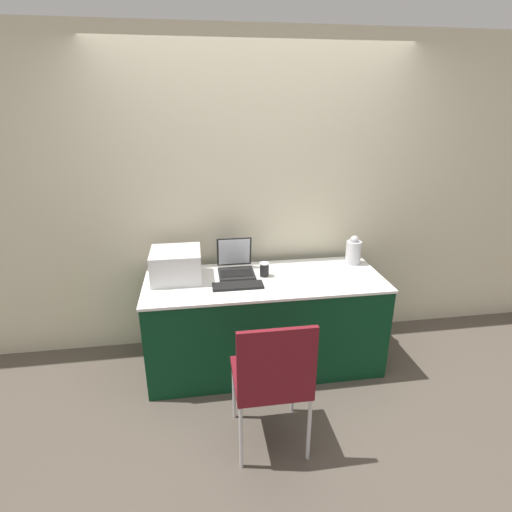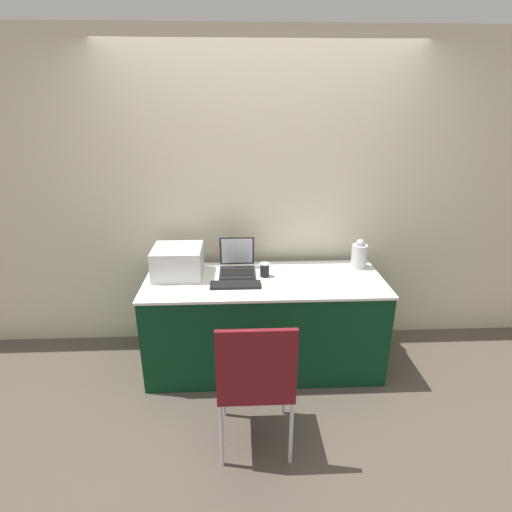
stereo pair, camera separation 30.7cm
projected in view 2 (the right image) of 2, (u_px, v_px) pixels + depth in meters
ground_plane at (266, 390)px, 3.05m from camera, size 14.00×14.00×0.00m
wall_back at (261, 199)px, 3.36m from camera, size 8.00×0.05×2.60m
table at (264, 322)px, 3.24m from camera, size 1.86×0.73×0.77m
printer at (178, 261)px, 3.13m from camera, size 0.38×0.36×0.23m
laptop_left at (237, 265)px, 3.23m from camera, size 0.28×0.30×0.27m
external_keyboard at (236, 285)px, 2.98m from camera, size 0.38×0.13×0.02m
coffee_cup at (265, 270)px, 3.14m from camera, size 0.07×0.07×0.11m
metal_pitcher at (359, 255)px, 3.29m from camera, size 0.13×0.13×0.25m
chair at (256, 375)px, 2.35m from camera, size 0.45×0.45×0.94m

